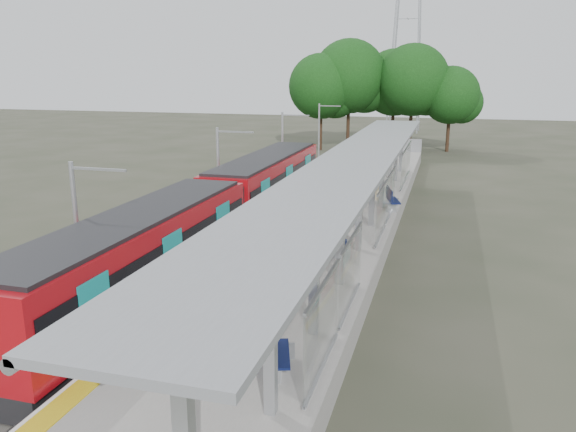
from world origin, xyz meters
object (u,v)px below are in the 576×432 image
object	(u,v)px
train	(218,212)
bench_near	(277,350)
bench_mid	(340,242)
info_pillar_far	(379,185)
litter_bin	(324,247)
bench_far	(391,198)
info_pillar_near	(299,258)

from	to	relation	value
train	bench_near	size ratio (longest dim) A/B	17.41
train	bench_mid	bearing A→B (deg)	-13.50
info_pillar_far	litter_bin	size ratio (longest dim) A/B	2.20
bench_far	info_pillar_far	distance (m)	2.47
info_pillar_far	litter_bin	xyz separation A→B (m)	(-0.77, -11.23, -0.41)
bench_near	info_pillar_far	bearing A→B (deg)	72.05
train	litter_bin	world-z (taller)	train
bench_near	litter_bin	distance (m)	8.88
train	bench_mid	size ratio (longest dim) A/B	19.12
bench_far	info_pillar_far	xyz separation A→B (m)	(-0.98, 2.26, 0.25)
bench_near	info_pillar_far	distance (m)	20.08
bench_near	litter_bin	size ratio (longest dim) A/B	1.76
bench_mid	info_pillar_far	distance (m)	10.62
litter_bin	bench_mid	bearing A→B (deg)	49.20
info_pillar_far	train	bearing A→B (deg)	-137.89
info_pillar_far	litter_bin	world-z (taller)	info_pillar_far
litter_bin	bench_far	bearing A→B (deg)	78.94
bench_near	bench_mid	xyz separation A→B (m)	(-0.22, 9.46, -0.05)
info_pillar_near	bench_far	bearing A→B (deg)	64.72
train	litter_bin	size ratio (longest dim) A/B	30.57
info_pillar_far	bench_mid	bearing A→B (deg)	-105.57
bench_near	bench_far	bearing A→B (deg)	68.90
bench_near	litter_bin	world-z (taller)	bench_near
bench_far	litter_bin	size ratio (longest dim) A/B	1.95
train	info_pillar_far	distance (m)	11.05
train	bench_near	xyz separation A→B (m)	(6.10, -10.87, -0.51)
bench_near	bench_mid	world-z (taller)	bench_near
train	info_pillar_far	size ratio (longest dim) A/B	13.88
info_pillar_far	litter_bin	bearing A→B (deg)	-108.20
litter_bin	info_pillar_near	bearing A→B (deg)	-98.95
train	bench_far	bearing A→B (deg)	44.36
bench_far	info_pillar_near	size ratio (longest dim) A/B	1.01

